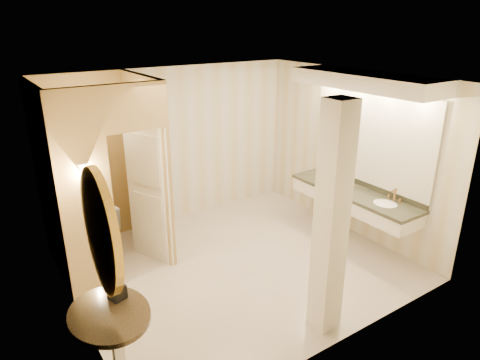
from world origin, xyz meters
The scene contains 16 objects.
floor centered at (0.00, 0.00, 0.00)m, with size 4.50×4.50×0.00m, color beige.
ceiling centered at (0.00, 0.00, 2.70)m, with size 4.50×4.50×0.00m, color white.
wall_back centered at (0.00, 2.00, 1.35)m, with size 4.50×0.02×2.70m, color beige.
wall_front centered at (0.00, -2.00, 1.35)m, with size 4.50×0.02×2.70m, color beige.
wall_left centered at (-2.25, 0.00, 1.35)m, with size 0.02×4.00×2.70m, color beige.
wall_right centered at (2.25, 0.00, 1.35)m, with size 0.02×4.00×2.70m, color beige.
toilet_closet centered at (-1.12, 0.97, 1.39)m, with size 1.50×1.55×2.70m.
wall_sconce centered at (-1.93, 0.43, 1.73)m, with size 0.14×0.14×0.42m.
vanity centered at (1.98, -0.40, 1.63)m, with size 0.75×2.42×2.09m.
console_shelf centered at (-2.21, -1.21, 1.34)m, with size 0.91×0.91×1.91m.
pillar centered at (0.11, -1.68, 1.35)m, with size 0.28×0.28×2.70m, color white.
tissue_box centered at (-2.09, -1.05, 0.95)m, with size 0.14×0.14×0.14m, color black.
toilet centered at (-1.58, 1.58, 0.40)m, with size 0.45×0.78×0.80m, color white.
soap_bottle_a centered at (1.89, 0.01, 0.94)m, with size 0.06×0.06×0.12m, color beige.
soap_bottle_b centered at (1.93, -0.09, 0.94)m, with size 0.10×0.10×0.13m, color silver.
soap_bottle_c centered at (1.90, -0.25, 0.98)m, with size 0.08×0.08×0.22m, color #C6B28C.
Camera 1 is at (-3.04, -4.60, 3.41)m, focal length 32.00 mm.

